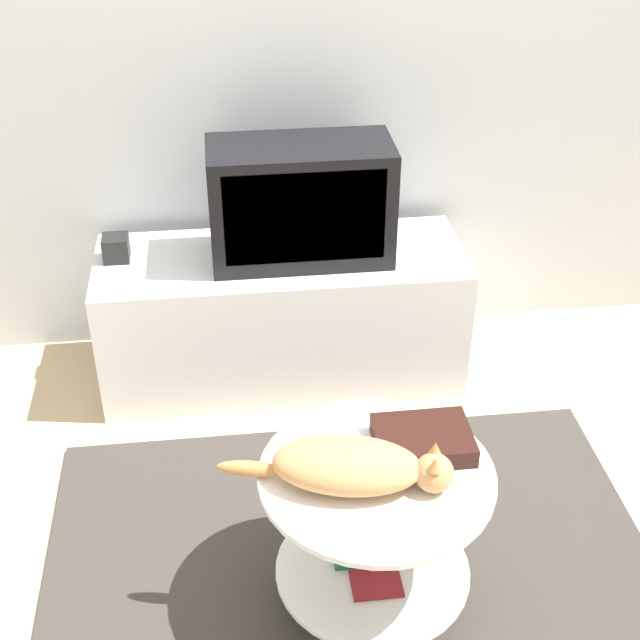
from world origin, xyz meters
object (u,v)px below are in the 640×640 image
Objects in this scene: speaker at (116,248)px; dvd_box at (423,440)px; tv at (301,202)px; cat at (354,466)px.

dvd_box is (0.89, -1.13, -0.03)m from speaker.
tv is 1.20m from cat.
speaker is at bearing 130.84° from cat.
tv reaches higher than speaker.
cat is (0.68, -1.24, 0.00)m from speaker.
dvd_box is at bearing -51.93° from speaker.
cat is (-0.20, -0.11, 0.03)m from dvd_box.
dvd_box is (0.22, -1.08, -0.20)m from tv.
tv is at bearing -4.59° from speaker.
cat is at bearing -61.20° from speaker.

